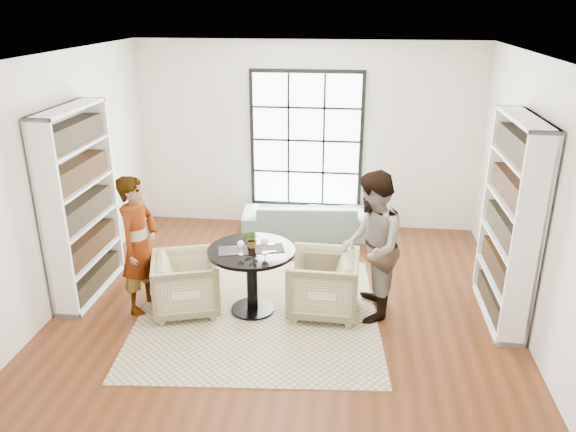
# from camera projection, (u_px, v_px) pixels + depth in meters

# --- Properties ---
(ground) EXTENTS (6.00, 6.00, 0.00)m
(ground) POSITION_uv_depth(u_px,v_px,m) (284.00, 314.00, 6.79)
(ground) COLOR #562814
(room_shell) EXTENTS (6.00, 6.01, 6.00)m
(room_shell) POSITION_uv_depth(u_px,v_px,m) (289.00, 202.00, 6.84)
(room_shell) COLOR silver
(room_shell) RESTS_ON ground
(rug) EXTENTS (3.08, 3.08, 0.01)m
(rug) POSITION_uv_depth(u_px,v_px,m) (258.00, 313.00, 6.81)
(rug) COLOR tan
(rug) RESTS_ON ground
(pedestal_table) EXTENTS (1.03, 1.03, 0.82)m
(pedestal_table) POSITION_uv_depth(u_px,v_px,m) (252.00, 267.00, 6.66)
(pedestal_table) COLOR black
(pedestal_table) RESTS_ON ground
(sofa) EXTENTS (2.08, 0.97, 0.59)m
(sofa) POSITION_uv_depth(u_px,v_px,m) (307.00, 219.00, 8.94)
(sofa) COLOR slate
(sofa) RESTS_ON ground
(armchair_left) EXTENTS (0.99, 0.97, 0.72)m
(armchair_left) POSITION_uv_depth(u_px,v_px,m) (187.00, 284.00, 6.75)
(armchair_left) COLOR #C4B08C
(armchair_left) RESTS_ON ground
(armchair_right) EXTENTS (0.86, 0.83, 0.76)m
(armchair_right) POSITION_uv_depth(u_px,v_px,m) (323.00, 284.00, 6.71)
(armchair_right) COLOR tan
(armchair_right) RESTS_ON ground
(person_left) EXTENTS (0.52, 0.69, 1.69)m
(person_left) POSITION_uv_depth(u_px,v_px,m) (139.00, 245.00, 6.64)
(person_left) COLOR gray
(person_left) RESTS_ON ground
(person_right) EXTENTS (0.68, 0.87, 1.79)m
(person_right) POSITION_uv_depth(u_px,v_px,m) (371.00, 247.00, 6.47)
(person_right) COLOR gray
(person_right) RESTS_ON ground
(placemat_left) EXTENTS (0.39, 0.33, 0.01)m
(placemat_left) POSITION_uv_depth(u_px,v_px,m) (233.00, 251.00, 6.53)
(placemat_left) COLOR #292623
(placemat_left) RESTS_ON pedestal_table
(placemat_right) EXTENTS (0.39, 0.33, 0.01)m
(placemat_right) POSITION_uv_depth(u_px,v_px,m) (269.00, 248.00, 6.59)
(placemat_right) COLOR #292623
(placemat_right) RESTS_ON pedestal_table
(cutlery_left) EXTENTS (0.19, 0.25, 0.01)m
(cutlery_left) POSITION_uv_depth(u_px,v_px,m) (233.00, 250.00, 6.53)
(cutlery_left) COLOR silver
(cutlery_left) RESTS_ON placemat_left
(cutlery_right) EXTENTS (0.19, 0.25, 0.01)m
(cutlery_right) POSITION_uv_depth(u_px,v_px,m) (269.00, 248.00, 6.58)
(cutlery_right) COLOR silver
(cutlery_right) RESTS_ON placemat_right
(wine_glass_left) EXTENTS (0.08, 0.08, 0.17)m
(wine_glass_left) POSITION_uv_depth(u_px,v_px,m) (241.00, 245.00, 6.40)
(wine_glass_left) COLOR silver
(wine_glass_left) RESTS_ON pedestal_table
(wine_glass_right) EXTENTS (0.09, 0.09, 0.20)m
(wine_glass_right) POSITION_uv_depth(u_px,v_px,m) (265.00, 242.00, 6.42)
(wine_glass_right) COLOR silver
(wine_glass_right) RESTS_ON pedestal_table
(flower_centerpiece) EXTENTS (0.22, 0.20, 0.21)m
(flower_centerpiece) POSITION_uv_depth(u_px,v_px,m) (252.00, 239.00, 6.59)
(flower_centerpiece) COLOR gray
(flower_centerpiece) RESTS_ON pedestal_table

